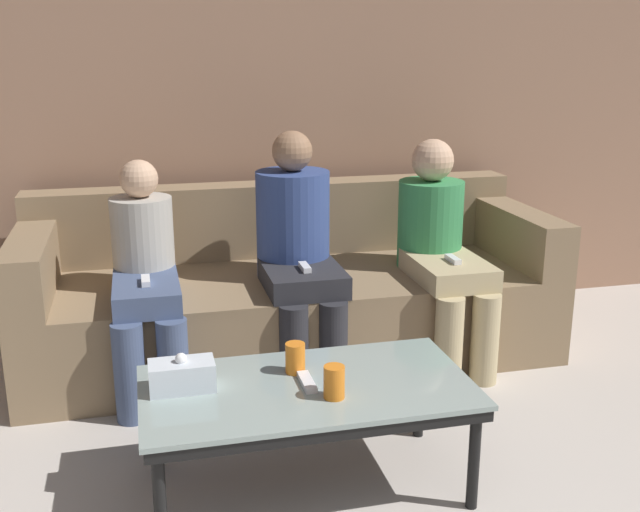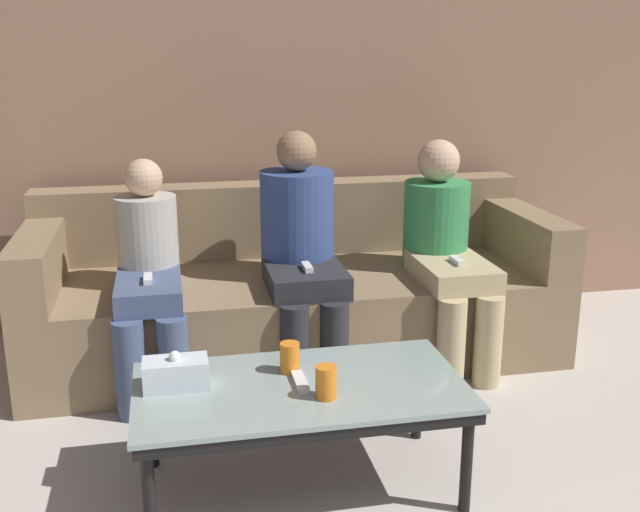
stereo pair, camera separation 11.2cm
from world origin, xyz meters
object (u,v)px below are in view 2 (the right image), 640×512
(couch, at_px, (294,294))
(seated_person_left_end, at_px, (149,272))
(cup_near_left, at_px, (290,358))
(game_remote, at_px, (300,382))
(tissue_box, at_px, (176,373))
(seated_person_mid_right, at_px, (445,245))
(cup_near_right, at_px, (326,382))
(coffee_table, at_px, (300,395))
(seated_person_mid_left, at_px, (301,244))

(couch, bearing_deg, seated_person_left_end, -159.85)
(cup_near_left, bearing_deg, game_remote, -80.84)
(couch, height_order, tissue_box, couch)
(seated_person_mid_right, bearing_deg, cup_near_right, -126.54)
(seated_person_left_end, bearing_deg, game_remote, -62.47)
(coffee_table, distance_m, seated_person_left_end, 1.13)
(seated_person_left_end, bearing_deg, tissue_box, -83.98)
(cup_near_left, relative_size, tissue_box, 0.50)
(seated_person_mid_right, bearing_deg, seated_person_mid_left, 177.11)
(tissue_box, relative_size, seated_person_left_end, 0.21)
(coffee_table, height_order, cup_near_left, cup_near_left)
(couch, height_order, coffee_table, couch)
(couch, xyz_separation_m, seated_person_left_end, (-0.71, -0.26, 0.24))
(cup_near_right, distance_m, seated_person_left_end, 1.25)
(couch, height_order, seated_person_mid_left, seated_person_mid_left)
(cup_near_right, height_order, tissue_box, tissue_box)
(cup_near_right, distance_m, seated_person_mid_right, 1.41)
(couch, xyz_separation_m, tissue_box, (-0.61, -1.18, 0.15))
(seated_person_mid_right, bearing_deg, seated_person_left_end, -179.05)
(tissue_box, height_order, seated_person_mid_right, seated_person_mid_right)
(seated_person_left_end, bearing_deg, cup_near_right, -62.24)
(cup_near_right, height_order, game_remote, cup_near_right)
(cup_near_right, distance_m, game_remote, 0.14)
(couch, relative_size, cup_near_left, 23.55)
(cup_near_left, relative_size, seated_person_mid_right, 0.10)
(coffee_table, height_order, game_remote, game_remote)
(couch, distance_m, cup_near_right, 1.38)
(game_remote, xyz_separation_m, seated_person_mid_left, (0.19, 1.05, 0.20))
(cup_near_left, bearing_deg, seated_person_left_end, 119.50)
(couch, distance_m, seated_person_mid_right, 0.80)
(couch, distance_m, seated_person_left_end, 0.79)
(cup_near_left, distance_m, tissue_box, 0.40)
(couch, distance_m, cup_near_left, 1.17)
(tissue_box, distance_m, seated_person_mid_left, 1.17)
(coffee_table, distance_m, cup_near_left, 0.15)
(cup_near_right, xyz_separation_m, seated_person_mid_left, (0.13, 1.16, 0.16))
(cup_near_left, relative_size, seated_person_left_end, 0.11)
(couch, xyz_separation_m, cup_near_left, (-0.21, -1.14, 0.15))
(couch, height_order, cup_near_right, couch)
(tissue_box, bearing_deg, game_remote, -9.12)
(seated_person_mid_left, bearing_deg, tissue_box, -121.93)
(coffee_table, relative_size, seated_person_mid_left, 1.00)
(couch, xyz_separation_m, cup_near_right, (-0.13, -1.36, 0.16))
(coffee_table, height_order, seated_person_mid_left, seated_person_mid_left)
(cup_near_right, xyz_separation_m, tissue_box, (-0.48, 0.18, -0.00))
(couch, xyz_separation_m, game_remote, (-0.19, -1.25, 0.11))
(game_remote, bearing_deg, tissue_box, 170.88)
(cup_near_right, relative_size, seated_person_mid_right, 0.10)
(cup_near_right, bearing_deg, seated_person_mid_left, 83.76)
(couch, bearing_deg, seated_person_mid_right, -18.45)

